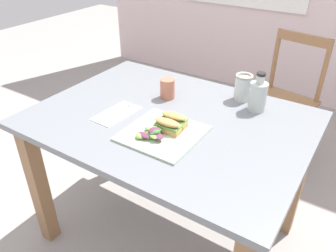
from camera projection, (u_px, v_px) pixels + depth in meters
ground_plane at (145, 248)px, 1.77m from camera, size 8.80×8.80×0.00m
dining_table at (169, 141)px, 1.55m from camera, size 1.20×0.89×0.74m
chair_wooden_far at (283, 100)px, 2.26m from camera, size 0.47×0.47×0.87m
plate_lunch at (163, 133)px, 1.36m from camera, size 0.30×0.30×0.01m
sandwich_half_front at (167, 126)px, 1.35m from camera, size 0.12×0.06×0.06m
sandwich_half_back at (174, 119)px, 1.39m from camera, size 0.12×0.06×0.06m
salad_mixed_greens at (152, 133)px, 1.32m from camera, size 0.12×0.11×0.04m
napkin_folded at (117, 113)px, 1.50m from camera, size 0.13×0.23×0.00m
fork_on_napkin at (119, 111)px, 1.51m from camera, size 0.03×0.19×0.00m
bottle_cold_brew at (258, 97)px, 1.51m from camera, size 0.08×0.08×0.18m
mason_jar_iced_tea at (243, 88)px, 1.60m from camera, size 0.08×0.08×0.13m
cup_extra_side at (167, 89)px, 1.62m from camera, size 0.07×0.07×0.10m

